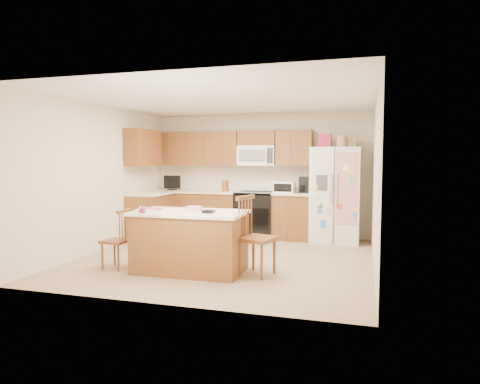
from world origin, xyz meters
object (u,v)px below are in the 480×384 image
(stove, at_px, (256,214))
(windsor_chair_left, at_px, (117,240))
(windsor_chair_back, at_px, (210,235))
(windsor_chair_right, at_px, (256,238))
(refrigerator, at_px, (335,194))
(island, at_px, (190,241))

(stove, relative_size, windsor_chair_left, 1.32)
(windsor_chair_back, relative_size, windsor_chair_right, 0.81)
(refrigerator, xyz_separation_m, windsor_chair_back, (-1.75, -2.11, -0.51))
(island, height_order, windsor_chair_right, windsor_chair_right)
(stove, xyz_separation_m, refrigerator, (1.57, -0.06, 0.45))
(windsor_chair_left, bearing_deg, island, 6.14)
(windsor_chair_right, bearing_deg, island, -173.89)
(stove, distance_m, windsor_chair_left, 3.23)
(refrigerator, bearing_deg, windsor_chair_back, -129.73)
(island, xyz_separation_m, windsor_chair_back, (0.05, 0.66, -0.02))
(stove, distance_m, windsor_chair_right, 2.82)
(island, relative_size, windsor_chair_right, 1.45)
(windsor_chair_right, bearing_deg, refrigerator, 71.74)
(stove, distance_m, island, 2.84)
(island, height_order, windsor_chair_back, island)
(island, bearing_deg, windsor_chair_back, 85.56)
(windsor_chair_back, bearing_deg, stove, 85.23)
(island, bearing_deg, windsor_chair_right, 6.11)
(stove, xyz_separation_m, windsor_chair_left, (-1.32, -2.95, -0.07))
(refrigerator, bearing_deg, windsor_chair_right, -108.26)
(refrigerator, height_order, windsor_chair_right, refrigerator)
(windsor_chair_left, bearing_deg, stove, 65.95)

